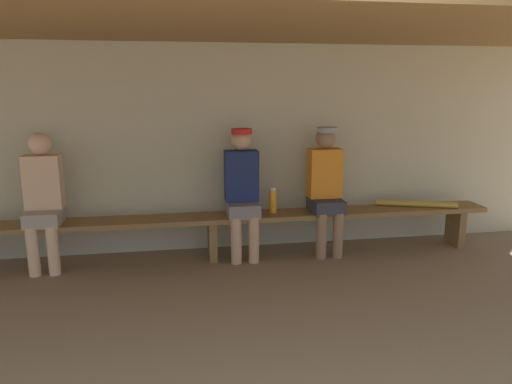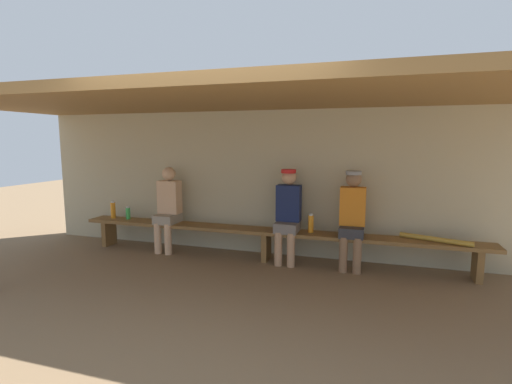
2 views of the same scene
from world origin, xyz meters
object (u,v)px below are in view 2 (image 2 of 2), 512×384
object	(u,v)px
water_bottle_orange	(128,213)
baseball_bat	(435,239)
player_near_post	(352,215)
water_bottle_clear	(113,210)
bench	(266,234)
player_rightmost	(168,206)
player_leftmost	(288,211)
water_bottle_blue	(311,223)

from	to	relation	value
water_bottle_orange	baseball_bat	size ratio (longest dim) A/B	0.24
player_near_post	water_bottle_clear	distance (m)	3.89
bench	player_rightmost	distance (m)	1.65
player_rightmost	water_bottle_orange	bearing A→B (deg)	177.32
player_leftmost	water_bottle_orange	bearing A→B (deg)	179.24
water_bottle_orange	player_rightmost	bearing A→B (deg)	-2.68
player_near_post	player_leftmost	size ratio (longest dim) A/B	1.00
player_leftmost	player_rightmost	xyz separation A→B (m)	(-1.93, -0.00, -0.02)
water_bottle_orange	baseball_bat	world-z (taller)	water_bottle_orange
water_bottle_clear	water_bottle_orange	distance (m)	0.30
player_rightmost	baseball_bat	size ratio (longest dim) A/B	1.53
player_near_post	water_bottle_orange	size ratio (longest dim) A/B	6.36
player_near_post	player_rightmost	world-z (taller)	player_near_post
water_bottle_orange	player_leftmost	bearing A→B (deg)	-0.76
player_rightmost	player_near_post	bearing A→B (deg)	0.01
bench	water_bottle_orange	size ratio (longest dim) A/B	28.36
water_bottle_orange	bench	bearing A→B (deg)	-0.94
water_bottle_orange	water_bottle_blue	distance (m)	3.03
water_bottle_clear	water_bottle_orange	world-z (taller)	water_bottle_clear
player_rightmost	water_bottle_blue	size ratio (longest dim) A/B	4.99
player_leftmost	baseball_bat	xyz separation A→B (m)	(1.93, -0.00, -0.25)
player_leftmost	water_bottle_blue	world-z (taller)	player_leftmost
player_rightmost	bench	bearing A→B (deg)	-0.11
player_near_post	player_leftmost	distance (m)	0.89
bench	player_near_post	xyz separation A→B (m)	(1.21, 0.00, 0.36)
bench	water_bottle_orange	bearing A→B (deg)	179.06
player_leftmost	water_bottle_clear	size ratio (longest dim) A/B	4.74
water_bottle_clear	water_bottle_orange	size ratio (longest dim) A/B	1.34
player_leftmost	water_bottle_orange	distance (m)	2.71
water_bottle_clear	baseball_bat	size ratio (longest dim) A/B	0.32
baseball_bat	water_bottle_orange	bearing A→B (deg)	-161.37
water_bottle_blue	baseball_bat	xyz separation A→B (m)	(1.60, -0.03, -0.09)
player_leftmost	bench	bearing A→B (deg)	-179.36
player_rightmost	water_bottle_clear	xyz separation A→B (m)	(-1.07, 0.04, -0.13)
player_near_post	player_leftmost	bearing A→B (deg)	180.00
player_near_post	water_bottle_blue	world-z (taller)	player_near_post
water_bottle_blue	baseball_bat	size ratio (longest dim) A/B	0.31
water_bottle_clear	water_bottle_blue	world-z (taller)	water_bottle_clear
player_rightmost	player_leftmost	bearing A→B (deg)	0.01
player_near_post	baseball_bat	xyz separation A→B (m)	(1.04, -0.00, -0.25)
player_leftmost	player_rightmost	bearing A→B (deg)	-179.99
player_rightmost	water_bottle_orange	world-z (taller)	player_rightmost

